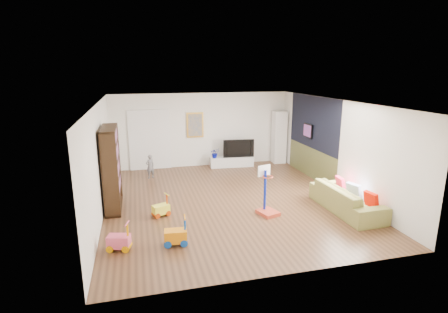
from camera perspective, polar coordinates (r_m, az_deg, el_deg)
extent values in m
cube|color=brown|center=(9.74, 0.58, -7.13)|extent=(6.50, 7.50, 0.00)
cube|color=white|center=(9.12, 0.63, 8.89)|extent=(6.50, 7.50, 0.00)
cube|color=white|center=(12.93, -3.67, 4.35)|extent=(6.50, 0.00, 2.70)
cube|color=white|center=(5.95, 9.96, -7.52)|extent=(6.50, 0.00, 2.70)
cube|color=white|center=(9.09, -19.61, -0.59)|extent=(0.00, 7.50, 2.70)
cube|color=silver|center=(10.63, 17.80, 1.58)|extent=(0.00, 7.50, 2.70)
cube|color=black|center=(11.72, 14.33, 5.41)|extent=(0.01, 3.20, 1.70)
cube|color=brown|center=(11.99, 13.95, -0.97)|extent=(0.01, 3.20, 1.00)
cube|color=white|center=(12.74, -12.04, 2.55)|extent=(1.45, 0.06, 2.10)
cube|color=gold|center=(12.82, -4.75, 5.15)|extent=(0.62, 0.06, 0.92)
cube|color=#7F3F8C|center=(11.91, 13.52, 4.13)|extent=(0.04, 0.56, 0.46)
cube|color=silver|center=(12.99, 1.26, -0.84)|extent=(1.62, 0.50, 0.37)
cube|color=white|center=(13.56, 8.97, 3.15)|extent=(0.49, 0.49, 2.00)
cube|color=black|center=(9.37, -17.89, -1.85)|extent=(0.38, 1.45, 2.13)
imported|color=olive|center=(9.45, 19.36, -6.53)|extent=(0.93, 2.26, 0.65)
cube|color=#BD412A|center=(8.68, 7.28, -5.60)|extent=(0.56, 0.62, 1.24)
cube|color=#FFF638|center=(8.78, -10.28, -7.92)|extent=(0.47, 0.38, 0.54)
cube|color=orange|center=(7.36, -7.93, -11.98)|extent=(0.48, 0.33, 0.61)
cube|color=#E3526F|center=(7.42, -16.84, -12.39)|extent=(0.49, 0.38, 0.58)
imported|color=slate|center=(11.81, -11.98, -1.60)|extent=(0.35, 0.30, 0.80)
imported|color=black|center=(12.93, 2.31, 1.44)|extent=(1.15, 0.25, 0.66)
imported|color=#050D8C|center=(12.75, -1.49, 0.58)|extent=(0.33, 0.28, 0.36)
cube|color=red|center=(9.05, 22.90, -6.49)|extent=(0.15, 0.38, 0.37)
cube|color=white|center=(9.52, 20.46, -5.26)|extent=(0.20, 0.40, 0.39)
cube|color=#C72245|center=(9.99, 18.49, -4.20)|extent=(0.13, 0.38, 0.37)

